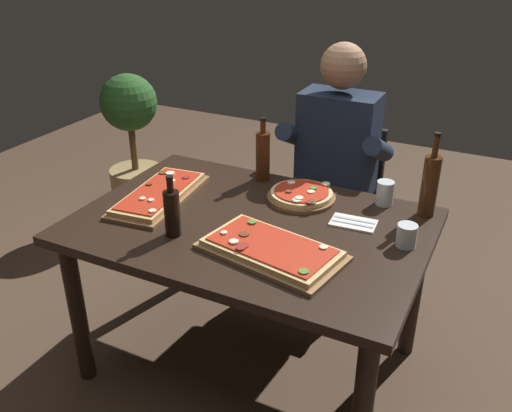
{
  "coord_description": "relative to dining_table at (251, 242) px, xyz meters",
  "views": [
    {
      "loc": [
        0.9,
        -1.75,
        1.81
      ],
      "look_at": [
        0.0,
        0.05,
        0.79
      ],
      "focal_mm": 38.92,
      "sensor_mm": 36.0,
      "label": 1
    }
  ],
  "objects": [
    {
      "name": "vinegar_bottle_green",
      "position": [
        0.62,
        0.38,
        0.23
      ],
      "size": [
        0.07,
        0.07,
        0.36
      ],
      "color": "#47230F",
      "rests_on": "dining_table"
    },
    {
      "name": "seated_diner",
      "position": [
        0.1,
        0.74,
        0.1
      ],
      "size": [
        0.53,
        0.41,
        1.33
      ],
      "color": "#23232D",
      "rests_on": "ground_plane"
    },
    {
      "name": "pizza_rectangular_front",
      "position": [
        0.18,
        -0.18,
        0.12
      ],
      "size": [
        0.56,
        0.37,
        0.05
      ],
      "color": "olive",
      "rests_on": "dining_table"
    },
    {
      "name": "tumbler_far_side",
      "position": [
        0.44,
        0.4,
        0.14
      ],
      "size": [
        0.07,
        0.07,
        0.11
      ],
      "color": "silver",
      "rests_on": "dining_table"
    },
    {
      "name": "pizza_round_far",
      "position": [
        0.1,
        0.29,
        0.12
      ],
      "size": [
        0.3,
        0.3,
        0.05
      ],
      "color": "brown",
      "rests_on": "dining_table"
    },
    {
      "name": "tumbler_near_camera",
      "position": [
        0.6,
        0.09,
        0.13
      ],
      "size": [
        0.08,
        0.08,
        0.09
      ],
      "color": "silver",
      "rests_on": "dining_table"
    },
    {
      "name": "diner_chair",
      "position": [
        0.1,
        0.86,
        -0.16
      ],
      "size": [
        0.44,
        0.44,
        0.87
      ],
      "color": "black",
      "rests_on": "ground_plane"
    },
    {
      "name": "potted_plant_corner",
      "position": [
        -1.38,
        0.99,
        -0.14
      ],
      "size": [
        0.37,
        0.37,
        0.98
      ],
      "color": "tan",
      "rests_on": "ground_plane"
    },
    {
      "name": "ground_plane",
      "position": [
        0.0,
        0.0,
        -0.64
      ],
      "size": [
        6.4,
        6.4,
        0.0
      ],
      "primitive_type": "plane",
      "color": "#4C3828"
    },
    {
      "name": "napkin_cutlery_set",
      "position": [
        0.38,
        0.17,
        0.1
      ],
      "size": [
        0.19,
        0.12,
        0.01
      ],
      "color": "white",
      "rests_on": "dining_table"
    },
    {
      "name": "wine_bottle_dark",
      "position": [
        -0.14,
        0.4,
        0.22
      ],
      "size": [
        0.07,
        0.07,
        0.3
      ],
      "color": "#47230F",
      "rests_on": "dining_table"
    },
    {
      "name": "dining_table",
      "position": [
        0.0,
        0.0,
        0.0
      ],
      "size": [
        1.4,
        0.96,
        0.74
      ],
      "color": "black",
      "rests_on": "ground_plane"
    },
    {
      "name": "oil_bottle_amber",
      "position": [
        -0.22,
        -0.22,
        0.19
      ],
      "size": [
        0.06,
        0.06,
        0.25
      ],
      "color": "black",
      "rests_on": "dining_table"
    },
    {
      "name": "pizza_rectangular_left",
      "position": [
        -0.46,
        0.02,
        0.11
      ],
      "size": [
        0.3,
        0.55,
        0.05
      ],
      "color": "brown",
      "rests_on": "dining_table"
    }
  ]
}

